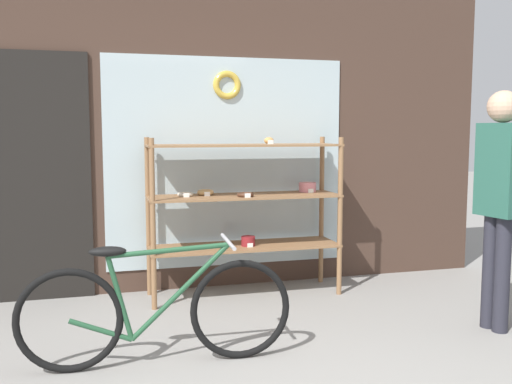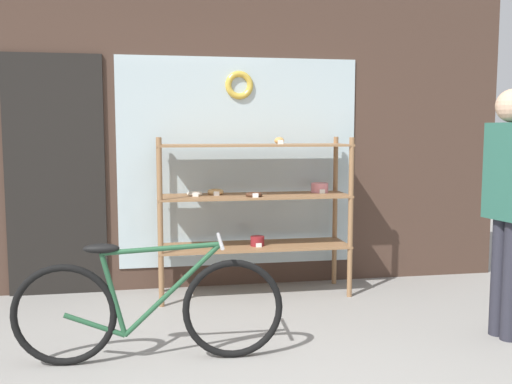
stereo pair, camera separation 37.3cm
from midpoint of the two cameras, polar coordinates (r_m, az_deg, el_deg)
storefront_facade at (r=5.24m, az=-7.68°, el=9.07°), size 5.54×0.13×3.52m
display_case at (r=4.96m, az=-3.20°, el=-0.82°), size 1.66×0.48×1.39m
bicycle at (r=3.64m, az=-12.94°, el=-11.55°), size 1.67×0.46×0.77m
pedestrian at (r=4.32m, az=20.98°, el=0.18°), size 0.23×0.34×1.72m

